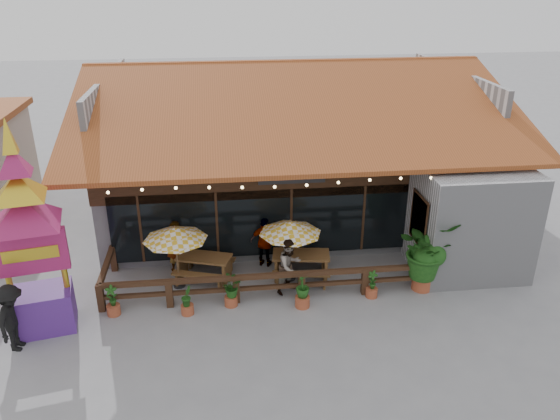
{
  "coord_description": "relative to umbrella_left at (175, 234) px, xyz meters",
  "views": [
    {
      "loc": [
        -2.84,
        -14.69,
        9.35
      ],
      "look_at": [
        -0.92,
        1.5,
        2.12
      ],
      "focal_mm": 35.0,
      "sensor_mm": 36.0,
      "label": 1
    }
  ],
  "objects": [
    {
      "name": "planter_a",
      "position": [
        -1.84,
        -1.36,
        -1.47
      ],
      "size": [
        0.39,
        0.39,
        0.97
      ],
      "color": "#994629",
      "rests_on": "ground"
    },
    {
      "name": "picnic_table_left",
      "position": [
        0.82,
        0.36,
        -1.31
      ],
      "size": [
        2.11,
        1.96,
        0.83
      ],
      "color": "brown",
      "rests_on": "ground"
    },
    {
      "name": "pedestrian",
      "position": [
        -4.12,
        -2.65,
        -0.91
      ],
      "size": [
        0.88,
        1.33,
        1.92
      ],
      "primitive_type": "imported",
      "rotation": [
        0.0,
        0.0,
        1.43
      ],
      "color": "black",
      "rests_on": "ground"
    },
    {
      "name": "umbrella_right",
      "position": [
        3.59,
        0.03,
        -0.01
      ],
      "size": [
        2.18,
        2.18,
        2.14
      ],
      "color": "brown",
      "rests_on": "ground"
    },
    {
      "name": "diner_c",
      "position": [
        2.87,
        1.03,
        -0.99
      ],
      "size": [
        1.12,
        0.81,
        1.76
      ],
      "primitive_type": "imported",
      "rotation": [
        0.0,
        0.0,
        2.73
      ],
      "color": "#3C2113",
      "rests_on": "ground"
    },
    {
      "name": "patio_railing",
      "position": [
        2.03,
        -0.89,
        -1.26
      ],
      "size": [
        10.0,
        2.6,
        0.92
      ],
      "color": "#412A17",
      "rests_on": "ground"
    },
    {
      "name": "thai_sign_tower",
      "position": [
        -3.63,
        -1.76,
        1.59
      ],
      "size": [
        2.84,
        2.84,
        6.55
      ],
      "color": "#4E227F",
      "rests_on": "ground"
    },
    {
      "name": "planter_e",
      "position": [
        5.96,
        -1.33,
        -1.49
      ],
      "size": [
        0.39,
        0.37,
        0.91
      ],
      "color": "#994629",
      "rests_on": "ground"
    },
    {
      "name": "picnic_table_right",
      "position": [
        3.95,
        0.07,
        -1.28
      ],
      "size": [
        2.05,
        1.84,
        0.88
      ],
      "color": "brown",
      "rests_on": "ground"
    },
    {
      "name": "ground",
      "position": [
        4.29,
        -0.62,
        -1.87
      ],
      "size": [
        100.0,
        100.0,
        0.0
      ],
      "primitive_type": "plane",
      "color": "gray",
      "rests_on": "ground"
    },
    {
      "name": "planter_b",
      "position": [
        0.32,
        -1.59,
        -1.46
      ],
      "size": [
        0.39,
        0.42,
        0.92
      ],
      "color": "#994629",
      "rests_on": "ground"
    },
    {
      "name": "tropical_plant",
      "position": [
        7.67,
        -1.06,
        -0.52
      ],
      "size": [
        2.17,
        2.06,
        2.36
      ],
      "color": "#994629",
      "rests_on": "ground"
    },
    {
      "name": "umbrella_left",
      "position": [
        0.0,
        0.0,
        0.0
      ],
      "size": [
        2.33,
        2.33,
        2.15
      ],
      "color": "brown",
      "rests_on": "ground"
    },
    {
      "name": "diner_a",
      "position": [
        -0.11,
        1.06,
        -0.96
      ],
      "size": [
        0.78,
        0.64,
        1.82
      ],
      "primitive_type": "imported",
      "rotation": [
        0.0,
        0.0,
        3.5
      ],
      "color": "#3C2113",
      "rests_on": "ground"
    },
    {
      "name": "planter_d",
      "position": [
        3.75,
        -1.61,
        -1.35
      ],
      "size": [
        0.57,
        0.57,
        1.08
      ],
      "color": "#994629",
      "rests_on": "ground"
    },
    {
      "name": "diner_b",
      "position": [
        3.48,
        -0.71,
        -0.97
      ],
      "size": [
        1.12,
        1.08,
        1.81
      ],
      "primitive_type": "imported",
      "rotation": [
        0.0,
        0.0,
        0.64
      ],
      "color": "#3C2113",
      "rests_on": "ground"
    },
    {
      "name": "planter_c",
      "position": [
        1.61,
        -1.3,
        -1.33
      ],
      "size": [
        0.76,
        0.73,
        0.97
      ],
      "color": "#994629",
      "rests_on": "ground"
    },
    {
      "name": "restaurant_building",
      "position": [
        4.55,
        5.99,
        0.33
      ],
      "size": [
        15.5,
        14.73,
        6.09
      ],
      "color": "#B1B1B6",
      "rests_on": "ground"
    }
  ]
}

